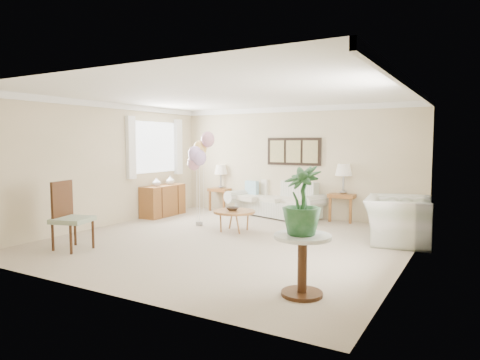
{
  "coord_description": "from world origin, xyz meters",
  "views": [
    {
      "loc": [
        3.91,
        -6.43,
        1.76
      ],
      "look_at": [
        -0.11,
        0.6,
        1.05
      ],
      "focal_mm": 32.0,
      "sensor_mm": 36.0,
      "label": 1
    }
  ],
  "objects_px": {
    "armchair": "(398,220)",
    "accent_chair": "(69,214)",
    "sofa": "(278,202)",
    "balloon_cluster": "(199,153)",
    "coffee_table": "(234,212)"
  },
  "relations": [
    {
      "from": "armchair",
      "to": "accent_chair",
      "type": "relative_size",
      "value": 1.1
    },
    {
      "from": "coffee_table",
      "to": "armchair",
      "type": "bearing_deg",
      "value": 11.35
    },
    {
      "from": "accent_chair",
      "to": "sofa",
      "type": "bearing_deg",
      "value": 70.32
    },
    {
      "from": "sofa",
      "to": "balloon_cluster",
      "type": "xyz_separation_m",
      "value": [
        -0.93,
        -1.94,
        1.21
      ]
    },
    {
      "from": "sofa",
      "to": "armchair",
      "type": "relative_size",
      "value": 2.07
    },
    {
      "from": "sofa",
      "to": "accent_chair",
      "type": "xyz_separation_m",
      "value": [
        -1.66,
        -4.63,
        0.25
      ]
    },
    {
      "from": "sofa",
      "to": "accent_chair",
      "type": "relative_size",
      "value": 2.27
    },
    {
      "from": "sofa",
      "to": "accent_chair",
      "type": "bearing_deg",
      "value": -109.68
    },
    {
      "from": "sofa",
      "to": "balloon_cluster",
      "type": "distance_m",
      "value": 2.47
    },
    {
      "from": "coffee_table",
      "to": "sofa",
      "type": "bearing_deg",
      "value": 89.99
    },
    {
      "from": "coffee_table",
      "to": "accent_chair",
      "type": "distance_m",
      "value": 3.06
    },
    {
      "from": "coffee_table",
      "to": "accent_chair",
      "type": "height_order",
      "value": "accent_chair"
    },
    {
      "from": "coffee_table",
      "to": "accent_chair",
      "type": "xyz_separation_m",
      "value": [
        -1.66,
        -2.56,
        0.2
      ]
    },
    {
      "from": "armchair",
      "to": "balloon_cluster",
      "type": "height_order",
      "value": "balloon_cluster"
    },
    {
      "from": "armchair",
      "to": "coffee_table",
      "type": "bearing_deg",
      "value": 94.34
    }
  ]
}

